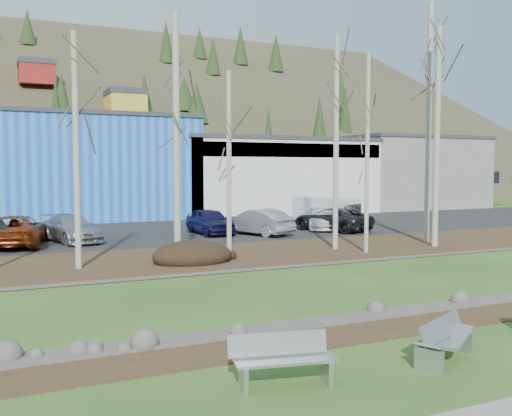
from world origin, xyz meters
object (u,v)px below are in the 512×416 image
car_6 (332,219)px  car_7 (321,218)px  car_0 (15,229)px  car_5 (258,222)px  bench_intact (283,359)px  car_3 (71,229)px  van_white (328,212)px  bench_damaged (444,340)px  car_2 (16,231)px  car_4 (210,221)px

car_6 → car_7: car_6 is taller
car_0 → car_5: 13.42m
car_0 → car_6: car_6 is taller
bench_intact → car_3: 22.38m
car_0 → van_white: 19.50m
bench_damaged → car_2: bearing=83.9°
bench_damaged → car_5: car_5 is taller
van_white → car_2: bearing=167.0°
bench_intact → car_7: bearing=69.7°
bench_intact → car_4: bearing=85.6°
car_3 → car_6: bearing=-19.4°
car_6 → van_white: size_ratio=1.07×
car_4 → car_6: car_4 is taller
car_6 → van_white: (1.08, 2.21, 0.27)m
car_2 → car_4: size_ratio=1.25×
bench_damaged → bench_intact: bearing=151.1°
car_3 → bench_intact: bearing=-102.3°
car_5 → van_white: (6.28, 2.27, 0.22)m
car_3 → car_5: bearing=-21.7°
car_2 → car_6: car_2 is taller
car_0 → car_2: car_2 is taller
car_4 → car_0: bearing=174.4°
bench_damaged → van_white: size_ratio=0.41×
bench_intact → car_6: (14.40, 21.27, 0.38)m
car_2 → car_7: (18.27, 0.66, -0.10)m
bench_damaged → car_4: size_ratio=0.45×
bench_intact → car_6: 25.69m
van_white → car_4: bearing=166.6°
car_6 → car_2: bearing=-21.7°
car_2 → van_white: bearing=-166.7°
bench_intact → car_5: bearing=78.7°
car_7 → van_white: size_ratio=0.97×
car_3 → van_white: van_white is taller
bench_damaged → van_white: van_white is taller
car_6 → van_white: van_white is taller
car_5 → car_7: 5.19m
car_0 → van_white: van_white is taller
car_4 → car_7: (7.50, -0.36, -0.08)m
car_4 → car_6: size_ratio=0.87×
van_white → car_0: bearing=161.9°
bench_intact → car_0: size_ratio=0.48×
car_3 → car_4: bearing=-12.6°
bench_damaged → car_7: car_7 is taller
car_0 → car_2: size_ratio=0.74×
car_3 → car_6: (15.65, -1.08, 0.02)m
bench_damaged → car_0: size_ratio=0.48×
car_2 → car_5: 13.23m
bench_intact → car_5: size_ratio=0.43×
bench_intact → car_5: (9.20, 21.21, 0.42)m
bench_intact → van_white: size_ratio=0.41×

